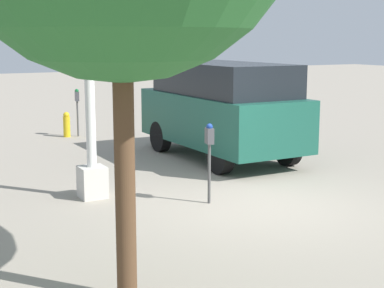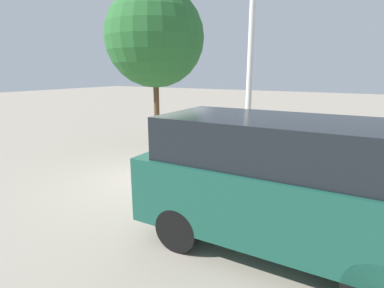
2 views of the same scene
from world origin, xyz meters
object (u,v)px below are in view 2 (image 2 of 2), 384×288
Objects in this scene: parking_meter_near at (182,143)px; lamp_post at (249,94)px; parked_van at (277,180)px; street_tree at (155,38)px.

parking_meter_near is 0.21× the size of lamp_post.
parked_van is (3.12, -2.11, 0.19)m from parking_meter_near.
street_tree is at bearing 150.50° from parking_meter_near.
parked_van reaches higher than parking_meter_near.
street_tree is (-4.05, 0.99, 1.84)m from lamp_post.
parking_meter_near is at bearing 145.16° from parked_van.
street_tree reaches higher than parking_meter_near.
parked_van is at bearing -38.50° from street_tree.
parking_meter_near is 4.91m from street_tree.
parking_meter_near is 0.30× the size of parked_van.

